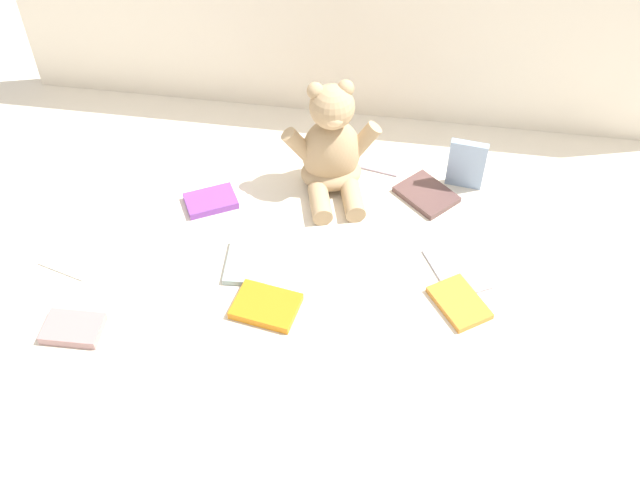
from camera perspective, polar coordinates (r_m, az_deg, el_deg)
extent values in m
plane|color=silver|center=(1.60, 0.83, 0.08)|extent=(3.20, 3.20, 0.00)
cube|color=silver|center=(1.79, 3.09, 16.86)|extent=(1.67, 0.03, 0.55)
ellipsoid|color=tan|center=(1.68, 0.85, 6.68)|extent=(0.15, 0.13, 0.17)
ellipsoid|color=tan|center=(1.71, 0.85, 5.15)|extent=(0.16, 0.14, 0.06)
sphere|color=tan|center=(1.60, 0.92, 10.05)|extent=(0.12, 0.12, 0.10)
ellipsoid|color=beige|center=(1.57, 1.10, 9.06)|extent=(0.05, 0.04, 0.03)
sphere|color=tan|center=(1.58, -0.35, 11.23)|extent=(0.04, 0.04, 0.04)
sphere|color=tan|center=(1.59, 2.12, 11.40)|extent=(0.04, 0.04, 0.04)
cylinder|color=tan|center=(1.65, -1.58, 7.17)|extent=(0.09, 0.06, 0.09)
cylinder|color=tan|center=(1.67, 3.32, 7.54)|extent=(0.09, 0.06, 0.09)
cylinder|color=tan|center=(1.65, 0.01, 2.82)|extent=(0.07, 0.10, 0.04)
cylinder|color=tan|center=(1.66, 2.49, 3.03)|extent=(0.07, 0.10, 0.04)
cube|color=#9A95A0|center=(1.57, 10.31, -2.14)|extent=(0.15, 0.17, 0.01)
cube|color=white|center=(1.64, -18.38, -1.45)|extent=(0.13, 0.10, 0.01)
cube|color=#A191A6|center=(1.79, 4.75, 5.95)|extent=(0.10, 0.09, 0.01)
cube|color=#8DA6A5|center=(1.56, -5.52, -1.72)|extent=(0.09, 0.12, 0.01)
cube|color=#8CA8CB|center=(1.71, 11.03, 5.63)|extent=(0.08, 0.04, 0.13)
cube|color=orange|center=(1.48, -4.11, -5.02)|extent=(0.14, 0.11, 0.02)
cube|color=purple|center=(1.69, -8.27, 2.95)|extent=(0.13, 0.12, 0.02)
cube|color=orange|center=(1.51, 10.50, -4.70)|extent=(0.13, 0.14, 0.01)
cube|color=brown|center=(1.71, 8.06, 3.44)|extent=(0.16, 0.15, 0.01)
cube|color=#AA8080|center=(1.51, -18.20, -6.39)|extent=(0.11, 0.08, 0.02)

